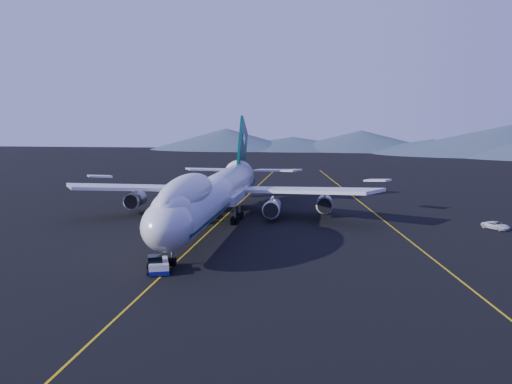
# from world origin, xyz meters

# --- Properties ---
(ground) EXTENTS (500.00, 500.00, 0.00)m
(ground) POSITION_xyz_m (0.00, 0.00, 0.00)
(ground) COLOR black
(ground) RESTS_ON ground
(taxiway_line_main) EXTENTS (0.25, 220.00, 0.01)m
(taxiway_line_main) POSITION_xyz_m (0.00, 0.00, 0.01)
(taxiway_line_main) COLOR gold
(taxiway_line_main) RESTS_ON ground
(taxiway_line_side) EXTENTS (28.08, 198.09, 0.01)m
(taxiway_line_side) POSITION_xyz_m (30.00, 10.00, 0.01)
(taxiway_line_side) COLOR gold
(taxiway_line_side) RESTS_ON ground
(boeing_747) EXTENTS (59.62, 72.43, 19.37)m
(boeing_747) POSITION_xyz_m (0.00, 0.03, 5.81)
(boeing_747) COLOR silver
(boeing_747) RESTS_ON ground
(pushback_tug) EXTENTS (4.02, 5.52, 2.16)m
(pushback_tug) POSITION_xyz_m (-0.91, -29.50, 0.68)
(pushback_tug) COLOR silver
(pushback_tug) RESTS_ON ground
(service_van) EXTENTS (4.83, 4.99, 1.32)m
(service_van) POSITION_xyz_m (48.25, 4.08, 0.66)
(service_van) COLOR white
(service_van) RESTS_ON ground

